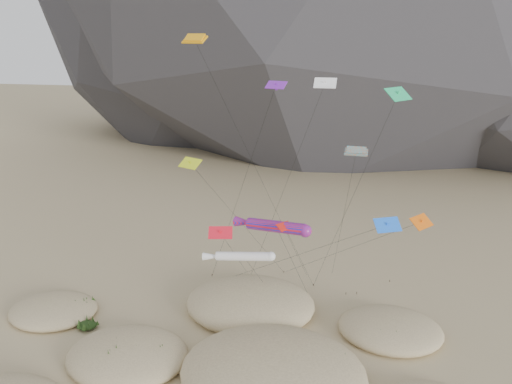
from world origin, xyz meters
TOP-DOWN VIEW (x-y plane):
  - dunes at (-1.92, 4.70)m, footprint 49.98×37.03m
  - dune_grass at (-0.67, 3.99)m, footprint 40.70×28.21m
  - kite_stakes at (2.00, 24.20)m, footprint 22.84×4.49m
  - rainbow_tube_kite at (1.59, 9.34)m, footprint 7.80×14.11m
  - white_tube_kite at (-1.88, 10.64)m, footprint 7.31×11.74m
  - orange_parafoil at (-6.59, 13.77)m, footprint 11.27×14.01m
  - multi_parafoil at (8.59, 14.86)m, footprint 3.28×13.76m
  - delta_kites at (5.22, 12.03)m, footprint 24.94×20.68m

SIDE VIEW (x-z plane):
  - kite_stakes at x=2.00m, z-range 0.00..0.30m
  - dunes at x=-1.92m, z-range -1.27..2.74m
  - dune_grass at x=-0.67m, z-range 0.08..1.62m
  - white_tube_kite at x=-1.88m, z-range 4.41..14.68m
  - rainbow_tube_kite at x=1.59m, z-range 6.29..20.69m
  - delta_kites at x=5.22m, z-range 5.32..31.53m
  - multi_parafoil at x=8.59m, z-range 9.34..29.43m
  - orange_parafoil at x=-6.59m, z-range 14.24..44.62m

